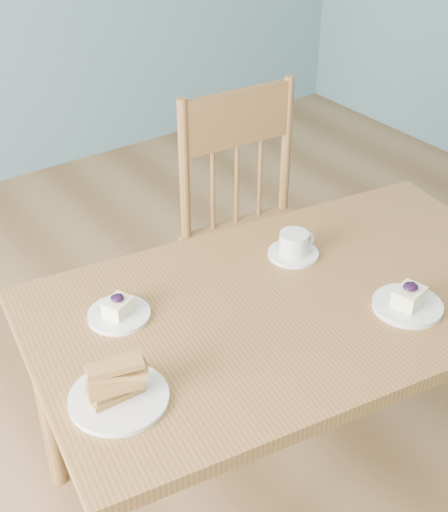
% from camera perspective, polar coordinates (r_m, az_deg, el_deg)
% --- Properties ---
extents(room, '(5.01, 5.01, 2.71)m').
position_cam_1_polar(room, '(1.22, 1.17, 14.20)').
color(room, olive).
rests_on(room, ground).
extents(dining_table, '(1.39, 0.92, 0.69)m').
position_cam_1_polar(dining_table, '(1.81, 5.58, -5.14)').
color(dining_table, '#935F37').
rests_on(dining_table, ground).
extents(dining_chair, '(0.47, 0.45, 0.96)m').
position_cam_1_polar(dining_chair, '(2.40, 2.76, 1.73)').
color(dining_chair, '#935F37').
rests_on(dining_chair, ground).
extents(cheesecake_plate_near, '(0.17, 0.17, 0.07)m').
position_cam_1_polar(cheesecake_plate_near, '(1.77, 14.51, -3.56)').
color(cheesecake_plate_near, white).
rests_on(cheesecake_plate_near, dining_table).
extents(cheesecake_plate_far, '(0.15, 0.15, 0.06)m').
position_cam_1_polar(cheesecake_plate_far, '(1.71, -8.42, -4.39)').
color(cheesecake_plate_far, white).
rests_on(cheesecake_plate_far, dining_table).
extents(coffee_cup, '(0.14, 0.14, 0.07)m').
position_cam_1_polar(coffee_cup, '(1.91, 5.63, 0.81)').
color(coffee_cup, white).
rests_on(coffee_cup, dining_table).
extents(biscotti_plate, '(0.21, 0.21, 0.11)m').
position_cam_1_polar(biscotti_plate, '(1.49, -8.51, -10.31)').
color(biscotti_plate, white).
rests_on(biscotti_plate, dining_table).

